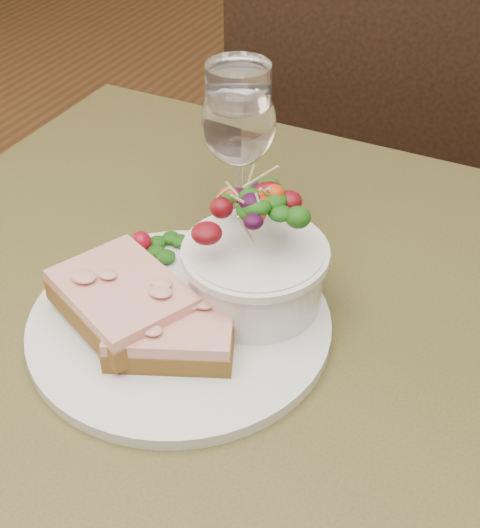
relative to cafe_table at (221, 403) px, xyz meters
The scene contains 9 objects.
cafe_table is the anchor object (origin of this frame).
chair_far 0.82m from the cafe_table, 96.70° to the left, with size 0.49×0.49×0.90m.
dinner_plate 0.11m from the cafe_table, 157.92° to the right, with size 0.28×0.28×0.01m, color white.
sandwich_front 0.14m from the cafe_table, 118.02° to the right, with size 0.13×0.12×0.03m.
sandwich_back 0.16m from the cafe_table, 155.33° to the right, with size 0.15×0.14×0.03m.
ramekin 0.17m from the cafe_table, 168.03° to the right, with size 0.07×0.07×0.04m.
salad_bowl 0.18m from the cafe_table, 67.72° to the left, with size 0.12×0.12×0.13m.
garnish 0.18m from the cafe_table, 149.39° to the left, with size 0.05×0.04×0.02m.
wine_glass 0.28m from the cafe_table, 110.09° to the left, with size 0.08×0.08×0.18m.
Camera 1 is at (0.24, -0.44, 1.22)m, focal length 50.00 mm.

